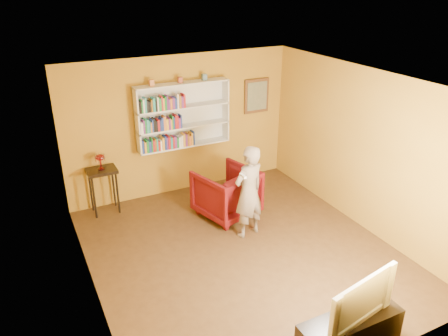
% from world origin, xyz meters
% --- Properties ---
extents(room_shell, '(5.30, 5.80, 2.88)m').
position_xyz_m(room_shell, '(0.00, 0.00, 1.02)').
color(room_shell, '#422B15').
rests_on(room_shell, ground).
extents(bookshelf, '(1.80, 0.29, 1.23)m').
position_xyz_m(bookshelf, '(0.00, 2.41, 1.59)').
color(bookshelf, silver).
rests_on(bookshelf, room_shell).
extents(books_row_lower, '(1.03, 0.19, 0.26)m').
position_xyz_m(books_row_lower, '(-0.33, 2.30, 1.13)').
color(books_row_lower, navy).
rests_on(books_row_lower, bookshelf).
extents(books_row_middle, '(0.79, 0.19, 0.27)m').
position_xyz_m(books_row_middle, '(-0.47, 2.30, 1.51)').
color(books_row_middle, white).
rests_on(books_row_middle, bookshelf).
extents(books_row_upper, '(0.87, 0.19, 0.27)m').
position_xyz_m(books_row_upper, '(-0.42, 2.30, 1.89)').
color(books_row_upper, black).
rests_on(books_row_upper, bookshelf).
extents(ornament_left, '(0.08, 0.08, 0.11)m').
position_xyz_m(ornament_left, '(-0.57, 2.35, 2.27)').
color(ornament_left, '#CB763A').
rests_on(ornament_left, bookshelf).
extents(ornament_centre, '(0.08, 0.08, 0.10)m').
position_xyz_m(ornament_centre, '(-0.03, 2.35, 2.27)').
color(ornament_centre, '#A04735').
rests_on(ornament_centre, bookshelf).
extents(ornament_right, '(0.09, 0.09, 0.12)m').
position_xyz_m(ornament_right, '(0.45, 2.35, 2.27)').
color(ornament_right, slate).
rests_on(ornament_right, bookshelf).
extents(framed_painting, '(0.55, 0.05, 0.70)m').
position_xyz_m(framed_painting, '(1.65, 2.46, 1.75)').
color(framed_painting, '#583519').
rests_on(framed_painting, room_shell).
extents(console_table, '(0.52, 0.40, 0.85)m').
position_xyz_m(console_table, '(-1.63, 2.25, 0.71)').
color(console_table, black).
rests_on(console_table, ground).
extents(ruby_lustre, '(0.18, 0.18, 0.28)m').
position_xyz_m(ruby_lustre, '(-1.63, 2.25, 1.06)').
color(ruby_lustre, maroon).
rests_on(ruby_lustre, console_table).
extents(armchair, '(1.18, 1.20, 0.89)m').
position_xyz_m(armchair, '(0.31, 1.17, 0.44)').
color(armchair, '#49050B').
rests_on(armchair, ground).
extents(person, '(0.66, 0.51, 1.59)m').
position_xyz_m(person, '(0.34, 0.42, 0.80)').
color(person, '#756656').
rests_on(person, ground).
extents(game_remote, '(0.04, 0.15, 0.04)m').
position_xyz_m(game_remote, '(0.01, 0.04, 1.31)').
color(game_remote, white).
rests_on(game_remote, person).
extents(tv_cabinet, '(1.28, 0.38, 0.46)m').
position_xyz_m(tv_cabinet, '(0.19, -2.25, 0.23)').
color(tv_cabinet, black).
rests_on(tv_cabinet, ground).
extents(television, '(1.06, 0.33, 0.61)m').
position_xyz_m(television, '(0.19, -2.25, 0.76)').
color(television, black).
rests_on(television, tv_cabinet).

